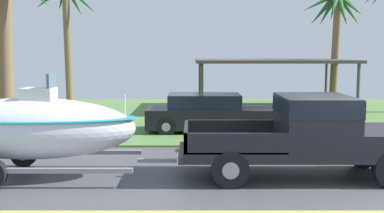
% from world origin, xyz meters
% --- Properties ---
extents(ground, '(36.00, 22.00, 0.11)m').
position_xyz_m(ground, '(0.00, 8.38, -0.01)').
color(ground, '#4C4C51').
extents(pickup_truck_towing, '(5.46, 2.07, 1.88)m').
position_xyz_m(pickup_truck_towing, '(-0.98, 0.62, 1.04)').
color(pickup_truck_towing, black).
rests_on(pickup_truck_towing, ground).
extents(boat_on_trailer, '(6.12, 2.19, 2.39)m').
position_xyz_m(boat_on_trailer, '(-7.50, 0.62, 1.15)').
color(boat_on_trailer, gray).
rests_on(boat_on_trailer, ground).
extents(parked_sedan_near, '(4.54, 1.92, 1.38)m').
position_xyz_m(parked_sedan_near, '(-3.15, 6.72, 0.67)').
color(parked_sedan_near, black).
rests_on(parked_sedan_near, ground).
extents(carport_awning, '(7.36, 5.48, 2.50)m').
position_xyz_m(carport_awning, '(0.11, 13.07, 2.39)').
color(carport_awning, '#4C4238').
rests_on(carport_awning, ground).
extents(palm_tree_near_right, '(3.40, 2.82, 5.96)m').
position_xyz_m(palm_tree_near_right, '(-9.85, 5.45, 4.31)').
color(palm_tree_near_right, brown).
rests_on(palm_tree_near_right, ground).
extents(palm_tree_mid, '(3.28, 2.72, 6.47)m').
position_xyz_m(palm_tree_mid, '(-10.04, 13.94, 4.86)').
color(palm_tree_mid, brown).
rests_on(palm_tree_mid, ground).
extents(palm_tree_far_right, '(3.69, 3.48, 6.04)m').
position_xyz_m(palm_tree_far_right, '(3.47, 13.90, 4.58)').
color(palm_tree_far_right, brown).
rests_on(palm_tree_far_right, ground).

